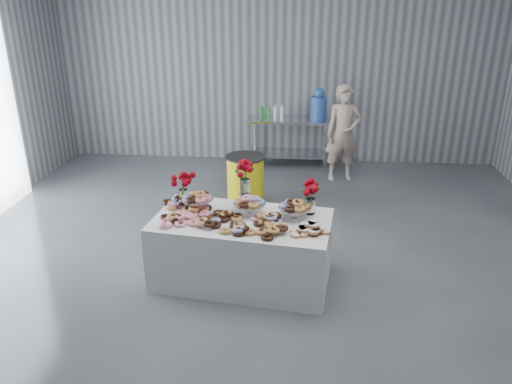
% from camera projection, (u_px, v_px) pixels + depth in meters
% --- Properties ---
extents(ground, '(9.00, 9.00, 0.00)m').
position_uv_depth(ground, '(260.00, 288.00, 5.49)').
color(ground, '#3D4045').
rests_on(ground, ground).
extents(room_walls, '(8.04, 9.04, 4.02)m').
position_uv_depth(room_walls, '(232.00, 37.00, 4.58)').
color(room_walls, gray).
rests_on(room_walls, ground).
extents(display_table, '(2.02, 1.25, 0.75)m').
position_uv_depth(display_table, '(242.00, 250.00, 5.52)').
color(display_table, white).
rests_on(display_table, ground).
extents(prep_table, '(1.50, 0.60, 0.90)m').
position_uv_depth(prep_table, '(289.00, 134.00, 9.02)').
color(prep_table, silver).
rests_on(prep_table, ground).
extents(donut_mounds, '(1.90, 1.03, 0.09)m').
position_uv_depth(donut_mounds, '(241.00, 217.00, 5.31)').
color(donut_mounds, gold).
rests_on(donut_mounds, display_table).
extents(cake_stand_left, '(0.36, 0.36, 0.17)m').
position_uv_depth(cake_stand_left, '(197.00, 198.00, 5.57)').
color(cake_stand_left, silver).
rests_on(cake_stand_left, display_table).
extents(cake_stand_mid, '(0.36, 0.36, 0.17)m').
position_uv_depth(cake_stand_mid, '(250.00, 202.00, 5.45)').
color(cake_stand_mid, silver).
rests_on(cake_stand_mid, display_table).
extents(cake_stand_right, '(0.36, 0.36, 0.17)m').
position_uv_depth(cake_stand_right, '(295.00, 206.00, 5.35)').
color(cake_stand_right, silver).
rests_on(cake_stand_right, display_table).
extents(danish_pile, '(0.48, 0.48, 0.11)m').
position_uv_depth(danish_pile, '(310.00, 227.00, 5.07)').
color(danish_pile, silver).
rests_on(danish_pile, display_table).
extents(bouquet_left, '(0.26, 0.26, 0.42)m').
position_uv_depth(bouquet_left, '(183.00, 180.00, 5.64)').
color(bouquet_left, white).
rests_on(bouquet_left, display_table).
extents(bouquet_right, '(0.26, 0.26, 0.42)m').
position_uv_depth(bouquet_right, '(311.00, 189.00, 5.39)').
color(bouquet_right, white).
rests_on(bouquet_right, display_table).
extents(bouquet_center, '(0.26, 0.26, 0.57)m').
position_uv_depth(bouquet_center, '(245.00, 175.00, 5.56)').
color(bouquet_center, silver).
rests_on(bouquet_center, display_table).
extents(water_jug, '(0.28, 0.28, 0.55)m').
position_uv_depth(water_jug, '(319.00, 105.00, 8.78)').
color(water_jug, blue).
rests_on(water_jug, prep_table).
extents(drink_bottles, '(0.54, 0.08, 0.27)m').
position_uv_depth(drink_bottles, '(272.00, 112.00, 8.80)').
color(drink_bottles, '#268C33').
rests_on(drink_bottles, prep_table).
extents(person, '(0.65, 0.49, 1.62)m').
position_uv_depth(person, '(343.00, 133.00, 8.32)').
color(person, '#CC8C93').
rests_on(person, ground).
extents(trash_barrel, '(0.59, 0.59, 0.76)m').
position_uv_depth(trash_barrel, '(245.00, 180.00, 7.50)').
color(trash_barrel, yellow).
rests_on(trash_barrel, ground).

